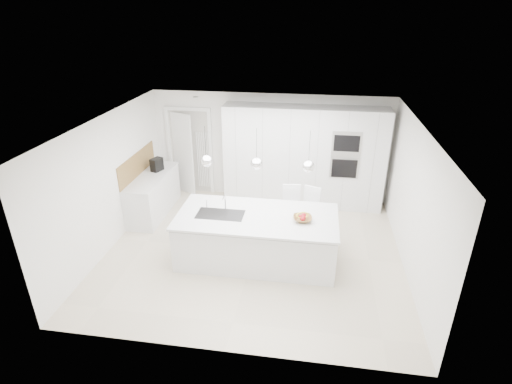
# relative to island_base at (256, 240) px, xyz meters

# --- Properties ---
(floor) EXTENTS (5.50, 5.50, 0.00)m
(floor) POSITION_rel_island_base_xyz_m (-0.10, 0.30, -0.43)
(floor) COLOR beige
(floor) RESTS_ON ground
(wall_back) EXTENTS (5.50, 0.00, 5.50)m
(wall_back) POSITION_rel_island_base_xyz_m (-0.10, 2.80, 0.82)
(wall_back) COLOR white
(wall_back) RESTS_ON ground
(wall_left) EXTENTS (0.00, 5.00, 5.00)m
(wall_left) POSITION_rel_island_base_xyz_m (-2.85, 0.30, 0.82)
(wall_left) COLOR white
(wall_left) RESTS_ON ground
(ceiling) EXTENTS (5.50, 5.50, 0.00)m
(ceiling) POSITION_rel_island_base_xyz_m (-0.10, 0.30, 2.07)
(ceiling) COLOR white
(ceiling) RESTS_ON wall_back
(tall_cabinets) EXTENTS (3.60, 0.60, 2.30)m
(tall_cabinets) POSITION_rel_island_base_xyz_m (0.70, 2.50, 0.72)
(tall_cabinets) COLOR silver
(tall_cabinets) RESTS_ON floor
(oven_stack) EXTENTS (0.62, 0.04, 1.05)m
(oven_stack) POSITION_rel_island_base_xyz_m (1.60, 2.19, 0.92)
(oven_stack) COLOR #A5A5A8
(oven_stack) RESTS_ON tall_cabinets
(doorway_frame) EXTENTS (1.11, 0.08, 2.13)m
(doorway_frame) POSITION_rel_island_base_xyz_m (-2.05, 2.77, 0.59)
(doorway_frame) COLOR white
(doorway_frame) RESTS_ON floor
(hallway_door) EXTENTS (0.76, 0.38, 2.00)m
(hallway_door) POSITION_rel_island_base_xyz_m (-2.30, 2.72, 0.57)
(hallway_door) COLOR white
(hallway_door) RESTS_ON floor
(radiator) EXTENTS (0.32, 0.04, 1.40)m
(radiator) POSITION_rel_island_base_xyz_m (-1.73, 2.76, 0.42)
(radiator) COLOR white
(radiator) RESTS_ON floor
(left_base_cabinets) EXTENTS (0.60, 1.80, 0.86)m
(left_base_cabinets) POSITION_rel_island_base_xyz_m (-2.55, 1.50, 0.00)
(left_base_cabinets) COLOR silver
(left_base_cabinets) RESTS_ON floor
(left_worktop) EXTENTS (0.62, 1.82, 0.04)m
(left_worktop) POSITION_rel_island_base_xyz_m (-2.55, 1.50, 0.45)
(left_worktop) COLOR silver
(left_worktop) RESTS_ON left_base_cabinets
(oak_backsplash) EXTENTS (0.02, 1.80, 0.50)m
(oak_backsplash) POSITION_rel_island_base_xyz_m (-2.84, 1.50, 0.72)
(oak_backsplash) COLOR olive
(oak_backsplash) RESTS_ON wall_left
(island_base) EXTENTS (2.80, 1.20, 0.86)m
(island_base) POSITION_rel_island_base_xyz_m (0.00, 0.00, 0.00)
(island_base) COLOR silver
(island_base) RESTS_ON floor
(island_worktop) EXTENTS (2.84, 1.40, 0.04)m
(island_worktop) POSITION_rel_island_base_xyz_m (0.00, 0.05, 0.45)
(island_worktop) COLOR silver
(island_worktop) RESTS_ON island_base
(island_sink) EXTENTS (0.84, 0.44, 0.18)m
(island_sink) POSITION_rel_island_base_xyz_m (-0.65, -0.00, 0.39)
(island_sink) COLOR #3F3F42
(island_sink) RESTS_ON island_worktop
(island_tap) EXTENTS (0.02, 0.02, 0.30)m
(island_tap) POSITION_rel_island_base_xyz_m (-0.60, 0.20, 0.62)
(island_tap) COLOR white
(island_tap) RESTS_ON island_worktop
(pendant_left) EXTENTS (0.20, 0.20, 0.20)m
(pendant_left) POSITION_rel_island_base_xyz_m (-0.85, -0.00, 1.47)
(pendant_left) COLOR white
(pendant_left) RESTS_ON ceiling
(pendant_mid) EXTENTS (0.20, 0.20, 0.20)m
(pendant_mid) POSITION_rel_island_base_xyz_m (-0.00, -0.00, 1.47)
(pendant_mid) COLOR white
(pendant_mid) RESTS_ON ceiling
(pendant_right) EXTENTS (0.20, 0.20, 0.20)m
(pendant_right) POSITION_rel_island_base_xyz_m (0.85, -0.00, 1.47)
(pendant_right) COLOR white
(pendant_right) RESTS_ON ceiling
(fruit_bowl) EXTENTS (0.36, 0.36, 0.08)m
(fruit_bowl) POSITION_rel_island_base_xyz_m (0.80, -0.01, 0.51)
(fruit_bowl) COLOR olive
(fruit_bowl) RESTS_ON island_worktop
(espresso_machine) EXTENTS (0.26, 0.31, 0.29)m
(espresso_machine) POSITION_rel_island_base_xyz_m (-2.53, 1.81, 0.61)
(espresso_machine) COLOR black
(espresso_machine) RESTS_ON left_worktop
(bar_stool_left) EXTENTS (0.42, 0.54, 1.11)m
(bar_stool_left) POSITION_rel_island_base_xyz_m (0.54, 0.87, 0.12)
(bar_stool_left) COLOR white
(bar_stool_left) RESTS_ON floor
(bar_stool_right) EXTENTS (0.51, 0.60, 1.09)m
(bar_stool_right) POSITION_rel_island_base_xyz_m (0.95, 0.87, 0.12)
(bar_stool_right) COLOR white
(bar_stool_right) RESTS_ON floor
(apple_a) EXTENTS (0.09, 0.09, 0.09)m
(apple_a) POSITION_rel_island_base_xyz_m (0.82, -0.03, 0.54)
(apple_a) COLOR #B0121B
(apple_a) RESTS_ON fruit_bowl
(apple_b) EXTENTS (0.08, 0.08, 0.08)m
(apple_b) POSITION_rel_island_base_xyz_m (0.82, 0.05, 0.54)
(apple_b) COLOR #B0121B
(apple_b) RESTS_ON fruit_bowl
(apple_c) EXTENTS (0.07, 0.07, 0.07)m
(apple_c) POSITION_rel_island_base_xyz_m (0.77, 0.00, 0.53)
(apple_c) COLOR #B0121B
(apple_c) RESTS_ON fruit_bowl
(apple_extra_3) EXTENTS (0.08, 0.08, 0.08)m
(apple_extra_3) POSITION_rel_island_base_xyz_m (0.81, -0.08, 0.54)
(apple_extra_3) COLOR #B0121B
(apple_extra_3) RESTS_ON fruit_bowl
(banana_bunch) EXTENTS (0.25, 0.18, 0.23)m
(banana_bunch) POSITION_rel_island_base_xyz_m (0.80, -0.04, 0.59)
(banana_bunch) COLOR yellow
(banana_bunch) RESTS_ON fruit_bowl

